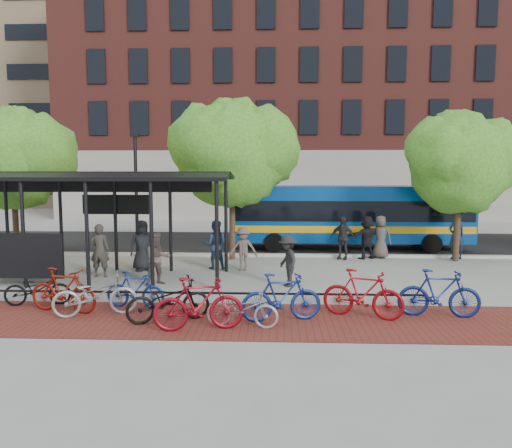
{
  "coord_description": "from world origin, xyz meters",
  "views": [
    {
      "loc": [
        -1.17,
        -16.77,
        3.66
      ],
      "look_at": [
        -1.97,
        1.99,
        1.6
      ],
      "focal_mm": 35.0,
      "sensor_mm": 36.0,
      "label": 1
    }
  ],
  "objects_px": {
    "pedestrian_4": "(343,238)",
    "pedestrian_9": "(288,261)",
    "bus": "(349,213)",
    "bike_6": "(242,308)",
    "bike_9": "(363,294)",
    "pedestrian_3": "(243,249)",
    "bike_3": "(135,290)",
    "bus_shelter": "(68,189)",
    "pedestrian_5": "(367,237)",
    "tree_c": "(462,159)",
    "pedestrian_1": "(100,250)",
    "tree_a": "(15,155)",
    "tree_b": "(234,149)",
    "pedestrian_6": "(381,237)",
    "bike_11": "(439,293)",
    "pedestrian_0": "(142,245)",
    "bike_0": "(38,289)",
    "pedestrian_2": "(215,245)",
    "lamp_post_left": "(136,192)",
    "bike_7": "(281,297)",
    "bike_5": "(199,304)",
    "bike_4": "(168,300)",
    "pedestrian_8": "(158,258)",
    "bike_1": "(63,290)",
    "pedestrian_7": "(457,236)",
    "bike_2": "(95,295)"
  },
  "relations": [
    {
      "from": "pedestrian_4",
      "to": "pedestrian_9",
      "type": "xyz_separation_m",
      "value": [
        -2.33,
        -4.85,
        -0.07
      ]
    },
    {
      "from": "bus",
      "to": "bike_6",
      "type": "relative_size",
      "value": 6.3
    },
    {
      "from": "bike_9",
      "to": "pedestrian_3",
      "type": "bearing_deg",
      "value": 52.41
    },
    {
      "from": "pedestrian_4",
      "to": "bike_3",
      "type": "bearing_deg",
      "value": -105.74
    },
    {
      "from": "bus_shelter",
      "to": "pedestrian_5",
      "type": "relative_size",
      "value": 5.93
    },
    {
      "from": "tree_c",
      "to": "pedestrian_1",
      "type": "bearing_deg",
      "value": -164.84
    },
    {
      "from": "pedestrian_9",
      "to": "bus",
      "type": "bearing_deg",
      "value": 139.59
    },
    {
      "from": "tree_a",
      "to": "tree_b",
      "type": "xyz_separation_m",
      "value": [
        9.0,
        0.0,
        0.22
      ]
    },
    {
      "from": "pedestrian_6",
      "to": "pedestrian_9",
      "type": "xyz_separation_m",
      "value": [
        -3.93,
        -5.15,
        -0.08
      ]
    },
    {
      "from": "tree_b",
      "to": "bus",
      "type": "distance_m",
      "value": 6.43
    },
    {
      "from": "bus_shelter",
      "to": "bike_11",
      "type": "relative_size",
      "value": 5.3
    },
    {
      "from": "pedestrian_0",
      "to": "pedestrian_4",
      "type": "distance_m",
      "value": 8.0
    },
    {
      "from": "bus_shelter",
      "to": "bike_0",
      "type": "height_order",
      "value": "bus_shelter"
    },
    {
      "from": "bike_6",
      "to": "pedestrian_0",
      "type": "relative_size",
      "value": 0.93
    },
    {
      "from": "tree_a",
      "to": "pedestrian_2",
      "type": "distance_m",
      "value": 9.32
    },
    {
      "from": "lamp_post_left",
      "to": "bike_7",
      "type": "relative_size",
      "value": 2.59
    },
    {
      "from": "pedestrian_1",
      "to": "tree_c",
      "type": "bearing_deg",
      "value": -166.91
    },
    {
      "from": "bike_5",
      "to": "bus",
      "type": "bearing_deg",
      "value": -34.52
    },
    {
      "from": "bike_3",
      "to": "bike_4",
      "type": "height_order",
      "value": "bike_4"
    },
    {
      "from": "tree_b",
      "to": "pedestrian_2",
      "type": "bearing_deg",
      "value": -104.82
    },
    {
      "from": "pedestrian_3",
      "to": "pedestrian_5",
      "type": "bearing_deg",
      "value": 28.64
    },
    {
      "from": "pedestrian_2",
      "to": "pedestrian_4",
      "type": "relative_size",
      "value": 1.02
    },
    {
      "from": "bike_4",
      "to": "pedestrian_8",
      "type": "bearing_deg",
      "value": -6.01
    },
    {
      "from": "bus_shelter",
      "to": "bike_6",
      "type": "bearing_deg",
      "value": -39.22
    },
    {
      "from": "bike_0",
      "to": "bike_5",
      "type": "xyz_separation_m",
      "value": [
        4.68,
        -1.93,
        0.16
      ]
    },
    {
      "from": "bus_shelter",
      "to": "bike_9",
      "type": "xyz_separation_m",
      "value": [
        9.08,
        -4.16,
        -2.39
      ]
    },
    {
      "from": "bike_6",
      "to": "bike_7",
      "type": "height_order",
      "value": "bike_7"
    },
    {
      "from": "lamp_post_left",
      "to": "bus_shelter",
      "type": "bearing_deg",
      "value": -105.53
    },
    {
      "from": "bike_4",
      "to": "pedestrian_9",
      "type": "bearing_deg",
      "value": -60.83
    },
    {
      "from": "tree_b",
      "to": "pedestrian_2",
      "type": "distance_m",
      "value": 4.14
    },
    {
      "from": "pedestrian_4",
      "to": "pedestrian_6",
      "type": "distance_m",
      "value": 1.63
    },
    {
      "from": "bike_7",
      "to": "pedestrian_9",
      "type": "distance_m",
      "value": 3.67
    },
    {
      "from": "tree_b",
      "to": "pedestrian_4",
      "type": "height_order",
      "value": "tree_b"
    },
    {
      "from": "bike_1",
      "to": "pedestrian_4",
      "type": "relative_size",
      "value": 1.1
    },
    {
      "from": "bike_11",
      "to": "pedestrian_9",
      "type": "relative_size",
      "value": 1.24
    },
    {
      "from": "tree_a",
      "to": "bike_0",
      "type": "xyz_separation_m",
      "value": [
        4.28,
        -7.21,
        -3.78
      ]
    },
    {
      "from": "bus_shelter",
      "to": "bike_6",
      "type": "distance_m",
      "value": 8.35
    },
    {
      "from": "bike_5",
      "to": "bike_6",
      "type": "xyz_separation_m",
      "value": [
        0.97,
        0.28,
        -0.17
      ]
    },
    {
      "from": "pedestrian_5",
      "to": "pedestrian_7",
      "type": "bearing_deg",
      "value": 156.62
    },
    {
      "from": "tree_c",
      "to": "pedestrian_7",
      "type": "bearing_deg",
      "value": 81.07
    },
    {
      "from": "tree_a",
      "to": "pedestrian_3",
      "type": "xyz_separation_m",
      "value": [
        9.51,
        -2.32,
        -3.44
      ]
    },
    {
      "from": "bike_7",
      "to": "pedestrian_7",
      "type": "height_order",
      "value": "pedestrian_7"
    },
    {
      "from": "bike_2",
      "to": "pedestrian_6",
      "type": "distance_m",
      "value": 12.28
    },
    {
      "from": "pedestrian_4",
      "to": "pedestrian_8",
      "type": "distance_m",
      "value": 8.04
    },
    {
      "from": "tree_c",
      "to": "pedestrian_0",
      "type": "relative_size",
      "value": 3.21
    },
    {
      "from": "bike_4",
      "to": "bike_9",
      "type": "distance_m",
      "value": 4.76
    },
    {
      "from": "pedestrian_0",
      "to": "pedestrian_7",
      "type": "distance_m",
      "value": 12.53
    },
    {
      "from": "bike_0",
      "to": "bike_5",
      "type": "height_order",
      "value": "bike_5"
    },
    {
      "from": "bike_7",
      "to": "bike_9",
      "type": "bearing_deg",
      "value": -92.75
    },
    {
      "from": "bike_4",
      "to": "pedestrian_7",
      "type": "distance_m",
      "value": 13.32
    }
  ]
}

